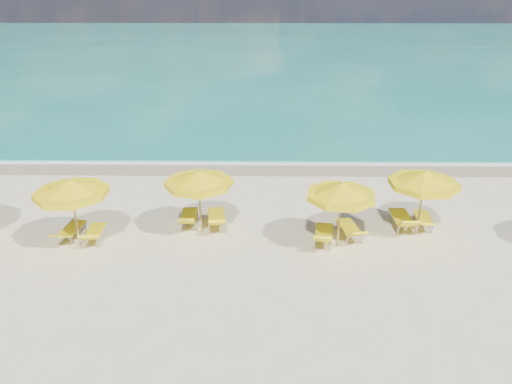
{
  "coord_description": "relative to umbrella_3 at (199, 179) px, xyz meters",
  "views": [
    {
      "loc": [
        0.22,
        -15.67,
        8.65
      ],
      "look_at": [
        0.0,
        1.5,
        1.2
      ],
      "focal_mm": 35.0,
      "sensor_mm": 36.0,
      "label": 1
    }
  ],
  "objects": [
    {
      "name": "whitecap_far",
      "position": [
        10.0,
        23.48,
        -2.11
      ],
      "size": [
        18.0,
        0.3,
        0.05
      ],
      "primitive_type": "cube",
      "color": "white",
      "rests_on": "ground"
    },
    {
      "name": "umbrella_5",
      "position": [
        7.89,
        -0.0,
        0.02
      ],
      "size": [
        3.26,
        3.26,
        2.5
      ],
      "rotation": [
        0.0,
        0.0,
        0.42
      ],
      "color": "tan",
      "rests_on": "ground"
    },
    {
      "name": "wet_sand_band",
      "position": [
        2.0,
        6.88,
        -2.11
      ],
      "size": [
        120.0,
        2.6,
        0.01
      ],
      "primitive_type": "cube",
      "color": "tan",
      "rests_on": "ground"
    },
    {
      "name": "lounger_4_right",
      "position": [
        5.36,
        -0.32,
        -1.89
      ],
      "size": [
        0.9,
        1.87,
        0.77
      ],
      "rotation": [
        0.0,
        0.0,
        0.18
      ],
      "color": "#A5A8AD",
      "rests_on": "ground"
    },
    {
      "name": "lounger_3_right",
      "position": [
        0.53,
        0.47,
        -1.88
      ],
      "size": [
        0.83,
        1.96,
        0.82
      ],
      "rotation": [
        0.0,
        0.0,
        0.11
      ],
      "color": "#A5A8AD",
      "rests_on": "ground"
    },
    {
      "name": "lounger_5_left",
      "position": [
        7.43,
        0.43,
        -1.87
      ],
      "size": [
        0.69,
        1.97,
        0.88
      ],
      "rotation": [
        0.0,
        0.0,
        0.01
      ],
      "color": "#A5A8AD",
      "rests_on": "ground"
    },
    {
      "name": "umbrella_3",
      "position": [
        0.0,
        0.0,
        0.0
      ],
      "size": [
        2.78,
        2.78,
        2.47
      ],
      "rotation": [
        0.0,
        0.0,
        0.15
      ],
      "color": "tan",
      "rests_on": "ground"
    },
    {
      "name": "foam_line",
      "position": [
        2.0,
        7.68,
        -2.11
      ],
      "size": [
        120.0,
        1.2,
        0.03
      ],
      "primitive_type": "cube",
      "color": "white",
      "rests_on": "ground"
    },
    {
      "name": "lounger_3_left",
      "position": [
        -0.51,
        0.57,
        -1.89
      ],
      "size": [
        0.66,
        1.78,
        0.78
      ],
      "rotation": [
        0.0,
        0.0,
        0.04
      ],
      "color": "#A5A8AD",
      "rests_on": "ground"
    },
    {
      "name": "ocean",
      "position": [
        2.0,
        47.48,
        -2.11
      ],
      "size": [
        120.0,
        80.0,
        0.3
      ],
      "primitive_type": "cube",
      "color": "#15786C",
      "rests_on": "ground"
    },
    {
      "name": "lounger_4_left",
      "position": [
        4.4,
        -0.75,
        -1.88
      ],
      "size": [
        0.91,
        1.9,
        0.82
      ],
      "rotation": [
        0.0,
        0.0,
        -0.17
      ],
      "color": "#A5A8AD",
      "rests_on": "ground"
    },
    {
      "name": "lounger_2_right",
      "position": [
        -3.7,
        -0.67,
        -1.91
      ],
      "size": [
        0.61,
        1.69,
        0.72
      ],
      "rotation": [
        0.0,
        0.0,
        0.04
      ],
      "color": "#A5A8AD",
      "rests_on": "ground"
    },
    {
      "name": "umbrella_4",
      "position": [
        4.86,
        -0.92,
        -0.05
      ],
      "size": [
        2.89,
        2.89,
        2.42
      ],
      "rotation": [
        0.0,
        0.0,
        0.25
      ],
      "color": "tan",
      "rests_on": "ground"
    },
    {
      "name": "lounger_2_left",
      "position": [
        -4.59,
        -0.5,
        -1.91
      ],
      "size": [
        0.75,
        1.78,
        0.66
      ],
      "rotation": [
        0.0,
        0.0,
        -0.12
      ],
      "color": "#A5A8AD",
      "rests_on": "ground"
    },
    {
      "name": "ground_plane",
      "position": [
        2.0,
        -0.52,
        -2.11
      ],
      "size": [
        120.0,
        120.0,
        0.0
      ],
      "primitive_type": "plane",
      "color": "beige"
    },
    {
      "name": "lounger_5_right",
      "position": [
        8.26,
        0.56,
        -1.91
      ],
      "size": [
        0.76,
        1.76,
        0.66
      ],
      "rotation": [
        0.0,
        0.0,
        -0.13
      ],
      "color": "#A5A8AD",
      "rests_on": "ground"
    },
    {
      "name": "umbrella_2",
      "position": [
        -4.14,
        -1.02,
        0.05
      ],
      "size": [
        3.3,
        3.3,
        2.54
      ],
      "rotation": [
        0.0,
        0.0,
        -0.42
      ],
      "color": "tan",
      "rests_on": "ground"
    },
    {
      "name": "whitecap_near",
      "position": [
        -4.0,
        16.48,
        -2.11
      ],
      "size": [
        14.0,
        0.36,
        0.05
      ],
      "primitive_type": "cube",
      "color": "white",
      "rests_on": "ground"
    }
  ]
}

